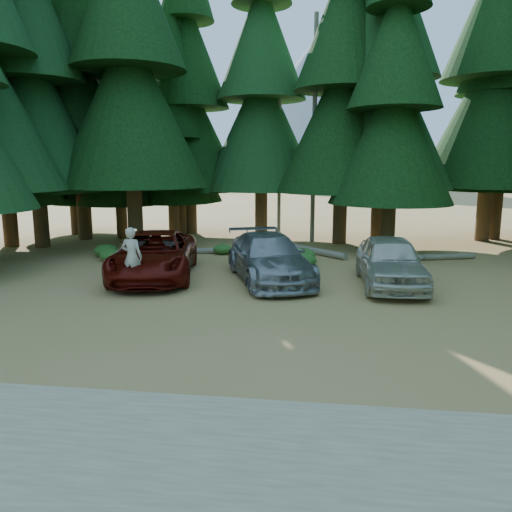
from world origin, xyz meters
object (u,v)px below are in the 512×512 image
object	(u,v)px
silver_minivan_right	(390,261)
frisbee_player	(132,257)
log_mid	(316,251)
silver_minivan_center	(269,258)
red_pickup	(154,255)
log_left	(209,251)
log_right	(430,257)

from	to	relation	value
silver_minivan_right	frisbee_player	size ratio (longest dim) A/B	2.66
silver_minivan_right	log_mid	size ratio (longest dim) A/B	1.35
silver_minivan_center	log_mid	size ratio (longest dim) A/B	1.52
silver_minivan_center	frisbee_player	distance (m)	5.01
silver_minivan_center	silver_minivan_right	size ratio (longest dim) A/B	1.13
red_pickup	frisbee_player	distance (m)	2.49
red_pickup	log_left	distance (m)	5.41
log_left	log_mid	world-z (taller)	log_mid
silver_minivan_center	frisbee_player	bearing A→B (deg)	-169.77
silver_minivan_right	frisbee_player	xyz separation A→B (m)	(-8.66, -2.28, 0.37)
log_left	log_mid	bearing A→B (deg)	-8.93
silver_minivan_right	log_right	size ratio (longest dim) A/B	1.22
red_pickup	log_mid	xyz separation A→B (m)	(6.03, 5.76, -0.71)
red_pickup	log_mid	bearing A→B (deg)	32.84
silver_minivan_right	log_left	world-z (taller)	silver_minivan_right
log_left	silver_minivan_center	bearing A→B (deg)	-70.53
log_left	log_mid	distance (m)	5.13
frisbee_player	log_right	bearing A→B (deg)	-140.53
silver_minivan_center	log_mid	xyz separation A→B (m)	(1.64, 5.68, -0.70)
frisbee_player	log_mid	world-z (taller)	frisbee_player
silver_minivan_right	silver_minivan_center	bearing A→B (deg)	174.85
silver_minivan_right	log_mid	distance (m)	6.57
silver_minivan_center	frisbee_player	xyz separation A→B (m)	(-4.30, -2.53, 0.41)
red_pickup	frisbee_player	size ratio (longest dim) A/B	3.18
silver_minivan_center	log_right	bearing A→B (deg)	15.46
silver_minivan_right	frisbee_player	bearing A→B (deg)	-167.06
log_left	log_right	world-z (taller)	log_left
silver_minivan_right	log_right	bearing A→B (deg)	62.80
silver_minivan_center	log_left	distance (m)	6.30
silver_minivan_center	log_right	world-z (taller)	silver_minivan_center
silver_minivan_right	log_right	xyz separation A→B (m)	(2.45, 5.15, -0.76)
red_pickup	log_left	bearing A→B (deg)	69.33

